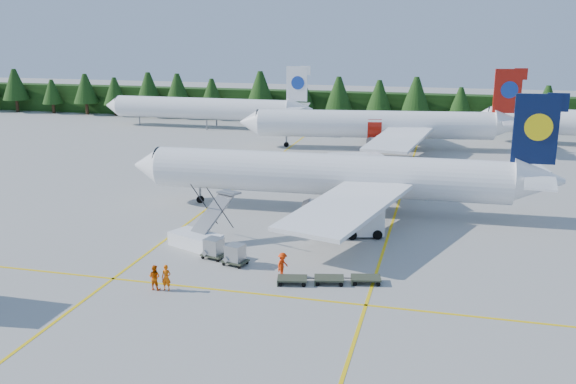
% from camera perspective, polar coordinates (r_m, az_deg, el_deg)
% --- Properties ---
extents(ground, '(320.00, 320.00, 0.00)m').
position_cam_1_polar(ground, '(53.21, 1.34, -6.74)').
color(ground, '#A2A29C').
rests_on(ground, ground).
extents(taxi_stripe_a, '(0.25, 120.00, 0.01)m').
position_cam_1_polar(taxi_stripe_a, '(75.27, -5.65, -0.33)').
color(taxi_stripe_a, yellow).
rests_on(taxi_stripe_a, ground).
extents(taxi_stripe_b, '(0.25, 120.00, 0.01)m').
position_cam_1_polar(taxi_stripe_b, '(71.18, 9.69, -1.35)').
color(taxi_stripe_b, yellow).
rests_on(taxi_stripe_b, ground).
extents(taxi_stripe_cross, '(80.00, 0.25, 0.01)m').
position_cam_1_polar(taxi_stripe_cross, '(47.83, -0.30, -9.29)').
color(taxi_stripe_cross, yellow).
rests_on(taxi_stripe_cross, ground).
extents(treeline_hedge, '(220.00, 4.00, 6.00)m').
position_cam_1_polar(treeline_hedge, '(131.78, 9.44, 7.36)').
color(treeline_hedge, black).
rests_on(treeline_hedge, ground).
extents(airliner_navy, '(44.58, 36.66, 12.96)m').
position_cam_1_polar(airliner_navy, '(68.32, 2.87, 1.54)').
color(airliner_navy, white).
rests_on(airliner_navy, ground).
extents(airliner_red, '(43.81, 35.81, 12.79)m').
position_cam_1_polar(airliner_red, '(103.67, 7.28, 5.95)').
color(airliner_red, white).
rests_on(airliner_red, ground).
extents(airliner_far_left, '(41.07, 4.12, 11.95)m').
position_cam_1_polar(airliner_far_left, '(125.83, -8.20, 7.41)').
color(airliner_far_left, white).
rests_on(airliner_far_left, ground).
extents(airstairs, '(5.64, 7.22, 4.25)m').
position_cam_1_polar(airstairs, '(58.58, -7.96, -3.88)').
color(airstairs, white).
rests_on(airstairs, ground).
extents(service_truck, '(6.65, 3.87, 3.02)m').
position_cam_1_polar(service_truck, '(60.77, 5.54, -2.54)').
color(service_truck, white).
rests_on(service_truck, ground).
extents(dolly_train, '(8.04, 3.37, 0.13)m').
position_cam_1_polar(dolly_train, '(50.10, 3.68, -7.65)').
color(dolly_train, '#343A2A').
rests_on(dolly_train, ground).
extents(uld_pair, '(4.53, 2.98, 1.49)m').
position_cam_1_polar(uld_pair, '(54.42, -5.68, -5.18)').
color(uld_pair, '#343A2A').
rests_on(uld_pair, ground).
extents(crew_a, '(0.75, 0.52, 2.00)m').
position_cam_1_polar(crew_a, '(49.42, -10.77, -7.50)').
color(crew_a, '#EF5705').
rests_on(crew_a, ground).
extents(crew_b, '(1.00, 0.81, 1.94)m').
position_cam_1_polar(crew_b, '(49.75, -11.78, -7.43)').
color(crew_b, '#DF5404').
rests_on(crew_b, ground).
extents(crew_c, '(0.79, 0.96, 2.00)m').
position_cam_1_polar(crew_c, '(51.05, -0.48, -6.49)').
color(crew_c, '#FB3105').
rests_on(crew_c, ground).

